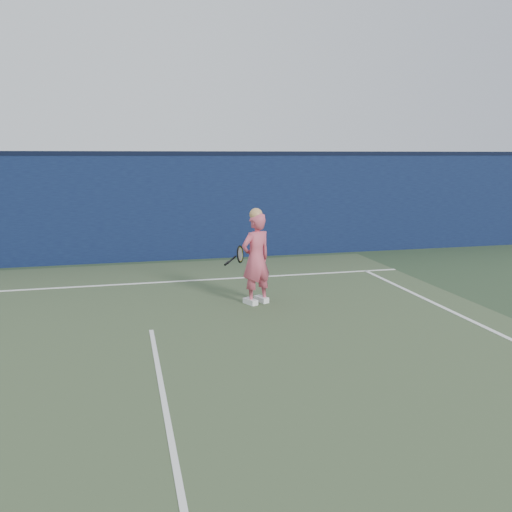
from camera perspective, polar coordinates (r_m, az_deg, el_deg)
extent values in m
plane|color=#283C25|center=(7.14, -10.52, -10.23)|extent=(80.00, 80.00, 0.00)
cube|color=#404F31|center=(5.32, -9.10, -17.77)|extent=(11.00, 16.00, 0.01)
cube|color=#0C1335|center=(13.24, -12.48, 4.87)|extent=(24.00, 0.40, 2.50)
cube|color=black|center=(13.18, -12.71, 10.50)|extent=(24.00, 0.42, 0.10)
imported|color=#CD5064|center=(9.18, 0.00, -0.30)|extent=(0.67, 0.57, 1.57)
sphere|color=tan|center=(9.06, 0.00, 4.38)|extent=(0.22, 0.22, 0.22)
cube|color=white|center=(9.41, 0.58, -4.59)|extent=(0.22, 0.30, 0.10)
cube|color=white|center=(9.27, -0.59, -4.83)|extent=(0.22, 0.30, 0.10)
torus|color=black|center=(9.59, -1.68, 0.19)|extent=(0.21, 0.30, 0.32)
torus|color=#ACC312|center=(9.59, -1.68, 0.19)|extent=(0.16, 0.25, 0.26)
cylinder|color=beige|center=(9.59, -1.68, 0.19)|extent=(0.16, 0.24, 0.26)
cylinder|color=black|center=(9.42, -2.58, -0.40)|extent=(0.21, 0.24, 0.11)
cylinder|color=black|center=(9.32, -3.10, -0.78)|extent=(0.11, 0.12, 0.07)
cube|color=white|center=(10.97, -11.84, -2.82)|extent=(11.00, 0.08, 0.01)
cube|color=white|center=(5.32, -9.10, -17.69)|extent=(0.06, 6.00, 0.01)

